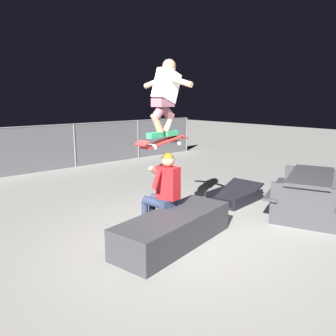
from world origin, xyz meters
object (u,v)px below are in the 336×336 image
at_px(person_sitting_on_ledge, 163,189).
at_px(skater_airborne, 165,95).
at_px(skateboard, 163,142).
at_px(kicker_ramp, 234,197).
at_px(picnic_table_back, 310,188).
at_px(ledge_box_main, 174,229).

height_order(person_sitting_on_ledge, skater_airborne, skater_airborne).
distance_m(skateboard, kicker_ramp, 2.60).
bearing_deg(skater_airborne, picnic_table_back, -24.55).
bearing_deg(picnic_table_back, person_sitting_on_ledge, 154.89).
bearing_deg(ledge_box_main, person_sitting_on_ledge, 68.52).
height_order(ledge_box_main, picnic_table_back, picnic_table_back).
bearing_deg(person_sitting_on_ledge, kicker_ramp, 6.79).
height_order(skater_airborne, picnic_table_back, skater_airborne).
distance_m(kicker_ramp, picnic_table_back, 1.52).
bearing_deg(skater_airborne, person_sitting_on_ledge, 119.02).
bearing_deg(kicker_ramp, ledge_box_main, -163.25).
xyz_separation_m(kicker_ramp, picnic_table_back, (0.33, -1.42, 0.43)).
distance_m(person_sitting_on_ledge, skateboard, 0.74).
height_order(ledge_box_main, skater_airborne, skater_airborne).
bearing_deg(ledge_box_main, skateboard, 70.40).
relative_size(person_sitting_on_ledge, skateboard, 1.23).
distance_m(skater_airborne, kicker_ramp, 2.98).
bearing_deg(picnic_table_back, kicker_ramp, 103.07).
xyz_separation_m(ledge_box_main, skater_airborne, (0.20, 0.41, 1.91)).
bearing_deg(person_sitting_on_ledge, ledge_box_main, -111.48).
bearing_deg(skateboard, ledge_box_main, -109.60).
relative_size(ledge_box_main, picnic_table_back, 0.97).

